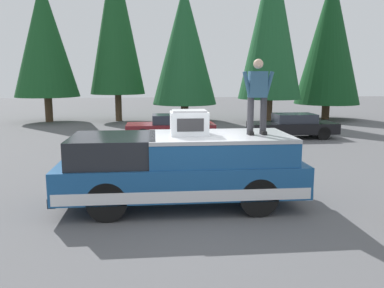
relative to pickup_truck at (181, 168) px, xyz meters
The scene contains 11 objects.
ground_plane 1.01m from the pickup_truck, 155.57° to the right, with size 90.00×90.00×0.00m, color #565659.
pickup_truck is the anchor object (origin of this frame).
compressor_unit 1.07m from the pickup_truck, 79.20° to the right, with size 0.65×0.84×0.56m.
person_on_truck_bed 2.40m from the pickup_truck, 92.18° to the right, with size 0.29×0.72×1.69m.
parked_car_black 11.19m from the pickup_truck, 32.48° to the right, with size 1.64×4.10×1.16m.
parked_car_maroon 9.60m from the pickup_truck, ahead, with size 1.64×4.10×1.16m.
conifer_far_left 20.86m from the pickup_truck, 32.91° to the right, with size 4.28×4.28×9.63m.
conifer_left 17.65m from the pickup_truck, 23.06° to the right, with size 3.89×3.89×10.71m.
conifer_center_left 17.48m from the pickup_truck, ahead, with size 4.14×4.14×8.67m.
conifer_center_right 18.55m from the pickup_truck, ahead, with size 3.51×3.51×10.96m.
conifer_right 19.42m from the pickup_truck, 22.87° to the left, with size 4.03×4.03×8.87m.
Camera 1 is at (-8.35, 0.82, 2.99)m, focal length 36.96 mm.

